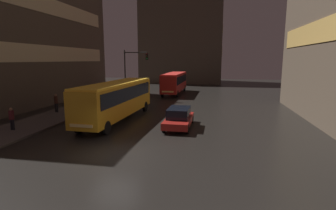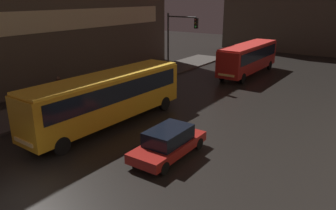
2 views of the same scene
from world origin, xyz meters
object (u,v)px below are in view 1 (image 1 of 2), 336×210
at_px(pedestrian_near, 12,117).
at_px(bus_near, 117,97).
at_px(traffic_light_main, 133,67).
at_px(car_taxi, 179,117).
at_px(pedestrian_mid, 56,101).
at_px(bus_far, 174,81).

bearing_deg(pedestrian_near, bus_near, 71.21).
relative_size(bus_near, traffic_light_main, 1.83).
bearing_deg(bus_near, traffic_light_main, -76.35).
bearing_deg(pedestrian_near, car_taxi, 48.98).
relative_size(bus_near, pedestrian_near, 7.13).
bearing_deg(car_taxi, bus_near, -14.31).
height_order(pedestrian_near, traffic_light_main, traffic_light_main).
height_order(pedestrian_mid, traffic_light_main, traffic_light_main).
xyz_separation_m(bus_far, car_taxi, (3.57, -20.07, -1.19)).
distance_m(bus_far, traffic_light_main, 8.50).
bearing_deg(pedestrian_mid, car_taxi, 17.31).
relative_size(bus_far, pedestrian_mid, 5.85).
bearing_deg(bus_near, pedestrian_mid, -10.76).
relative_size(bus_near, bus_far, 1.12).
bearing_deg(traffic_light_main, bus_far, 57.71).
xyz_separation_m(bus_far, pedestrian_mid, (-8.94, -17.00, -0.77)).
height_order(bus_near, traffic_light_main, traffic_light_main).
distance_m(car_taxi, pedestrian_near, 12.27).
bearing_deg(pedestrian_mid, bus_near, 18.05).
height_order(bus_near, car_taxi, bus_near).
height_order(car_taxi, pedestrian_near, pedestrian_near).
distance_m(pedestrian_near, traffic_light_main, 17.39).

